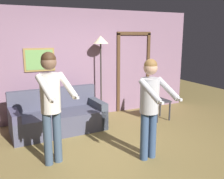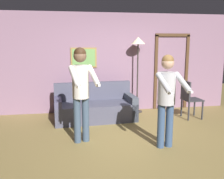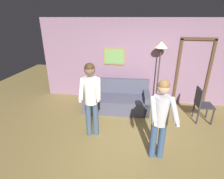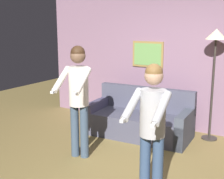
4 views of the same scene
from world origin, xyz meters
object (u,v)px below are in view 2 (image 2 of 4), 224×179
Objects in this scene: person_standing_right at (167,93)px; dining_chair_distant at (189,97)px; torchiere_lamp at (138,48)px; couch at (95,108)px; person_standing_left at (81,86)px.

person_standing_right is 2.04m from dining_chair_distant.
person_standing_right is at bearing -92.81° from torchiere_lamp.
dining_chair_distant is (1.21, 1.57, -0.45)m from person_standing_right.
torchiere_lamp is at bearing 22.61° from couch.
torchiere_lamp is 2.13× the size of dining_chair_distant.
torchiere_lamp is 2.50m from person_standing_left.
torchiere_lamp is at bearing 50.00° from person_standing_left.
person_standing_right is (-0.11, -2.33, -0.71)m from torchiere_lamp.
person_standing_right is at bearing -18.53° from person_standing_left.
person_standing_left reaches higher than dining_chair_distant.
person_standing_left is (-0.38, -1.36, 0.79)m from couch.
dining_chair_distant reaches higher than couch.
person_standing_left reaches higher than person_standing_right.
person_standing_right reaches higher than dining_chair_distant.
person_standing_left is at bearing 161.47° from person_standing_right.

